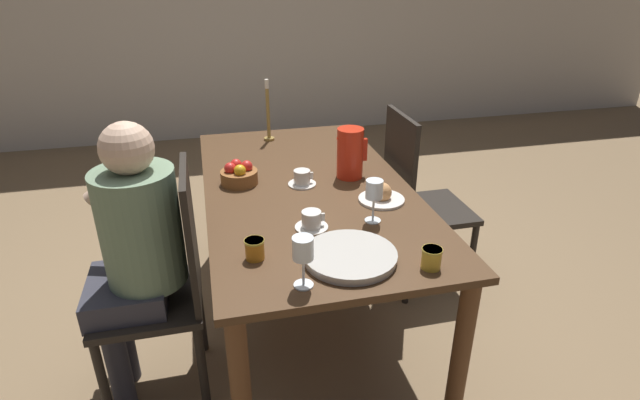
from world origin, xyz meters
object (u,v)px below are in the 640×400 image
Objects in this scene: person_seated at (134,245)px; bread_plate at (382,195)px; teacup_near_person at (312,221)px; candlestick_tall at (268,117)px; chair_opposite at (417,199)px; jam_jar_amber at (432,257)px; chair_person_side at (167,283)px; wine_glass_juice at (303,251)px; serving_tray at (350,256)px; red_pitcher at (350,153)px; jam_jar_red at (255,248)px; teacup_across at (302,179)px; fruit_bowl at (239,175)px; wine_glass_water at (374,191)px.

person_seated is 1.03m from bread_plate.
teacup_near_person is 0.37× the size of candlestick_tall.
chair_opposite is 1.04m from jam_jar_amber.
wine_glass_juice is (0.47, -0.45, 0.35)m from chair_person_side.
serving_tray is 4.43× the size of jam_jar_amber.
red_pitcher is (0.96, 0.37, 0.16)m from person_seated.
candlestick_tall reaches higher than jam_jar_red.
red_pitcher is 0.26m from teacup_across.
jam_jar_amber is 0.21× the size of candlestick_tall.
candlestick_tall is (0.23, 0.59, 0.09)m from fruit_bowl.
chair_opposite is 0.55m from red_pitcher.
jam_jar_red is at bearing -116.31° from teacup_across.
chair_opposite reaches higher than teacup_near_person.
chair_person_side reaches higher than serving_tray.
jam_jar_red is 1.28m from candlestick_tall.
bread_plate is at bearing -42.05° from chair_opposite.
teacup_across is at bearing -170.26° from red_pitcher.
person_seated is 3.41× the size of candlestick_tall.
teacup_across is at bearing 92.70° from serving_tray.
wine_glass_water is at bearing -76.61° from candlestick_tall.
jam_jar_amber is at bearing -22.01° from chair_opposite.
bread_plate is at bearing 25.72° from teacup_near_person.
jam_jar_red is (-0.53, -0.62, -0.08)m from red_pitcher.
person_seated reaches higher than jam_jar_red.
chair_person_side is at bearing 143.39° from jam_jar_red.
teacup_near_person is at bearing -97.23° from person_seated.
jam_jar_red is (-0.24, -0.17, 0.01)m from teacup_near_person.
chair_person_side is at bearing 152.80° from serving_tray.
jam_jar_amber is at bearing -114.17° from person_seated.
red_pitcher is 0.75m from serving_tray.
person_seated is 0.68m from teacup_near_person.
chair_opposite is 0.98m from fruit_bowl.
fruit_bowl is (-0.94, -0.07, 0.27)m from chair_opposite.
person_seated is 0.83m from serving_tray.
wine_glass_water is 0.51m from wine_glass_juice.
wine_glass_water reaches higher than jam_jar_amber.
wine_glass_juice is at bearing -56.48° from jam_jar_red.
teacup_across is at bearing -85.18° from candlestick_tall.
serving_tray is at bearing -15.24° from jam_jar_red.
wine_glass_water and wine_glass_juice have the same top height.
wine_glass_juice is 0.45m from jam_jar_amber.
teacup_near_person is at bearing -122.38° from red_pitcher.
chair_person_side reaches higher than wine_glass_juice.
wine_glass_juice is at bearing -93.94° from candlestick_tall.
person_seated is at bearing -123.53° from candlestick_tall.
wine_glass_water is at bearing 56.04° from serving_tray.
red_pitcher is at bearing 57.62° from teacup_near_person.
chair_person_side is 0.84× the size of person_seated.
chair_person_side is at bearing -156.68° from red_pitcher.
teacup_across is 1.76× the size of jam_jar_amber.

